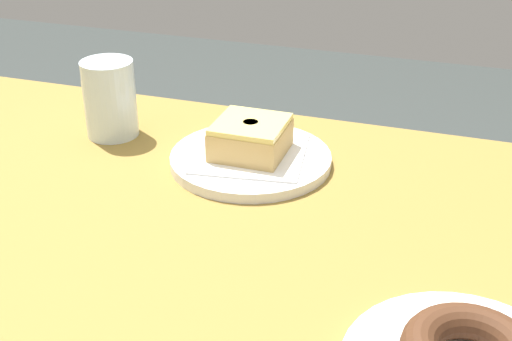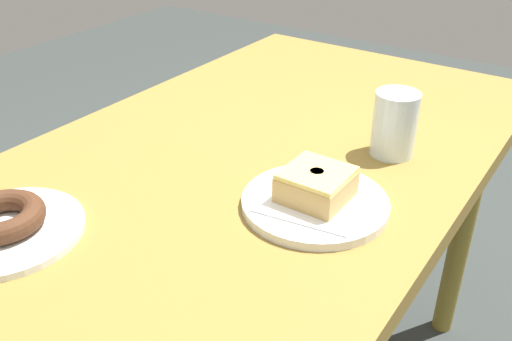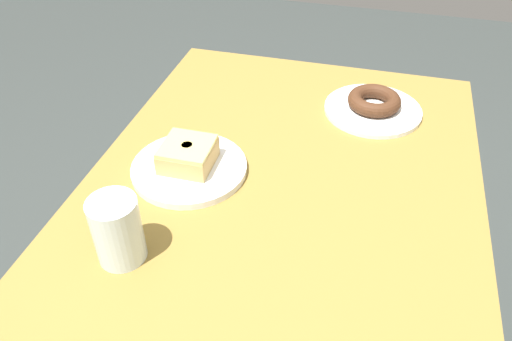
% 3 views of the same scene
% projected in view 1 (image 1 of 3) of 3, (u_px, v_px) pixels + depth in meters
% --- Properties ---
extents(table, '(1.24, 0.73, 0.75)m').
position_uv_depth(table, '(119.00, 275.00, 0.85)').
color(table, olive).
rests_on(table, ground_plane).
extents(plate_glazed_square, '(0.22, 0.22, 0.01)m').
position_uv_depth(plate_glazed_square, '(251.00, 159.00, 0.92)').
color(plate_glazed_square, white).
rests_on(plate_glazed_square, table).
extents(napkin_glazed_square, '(0.16, 0.16, 0.00)m').
position_uv_depth(napkin_glazed_square, '(251.00, 153.00, 0.92)').
color(napkin_glazed_square, white).
rests_on(napkin_glazed_square, plate_glazed_square).
extents(donut_glazed_square, '(0.09, 0.09, 0.05)m').
position_uv_depth(donut_glazed_square, '(251.00, 137.00, 0.91)').
color(donut_glazed_square, tan).
rests_on(donut_glazed_square, napkin_glazed_square).
extents(water_glass, '(0.08, 0.08, 0.11)m').
position_uv_depth(water_glass, '(110.00, 99.00, 0.99)').
color(water_glass, silver).
rests_on(water_glass, table).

